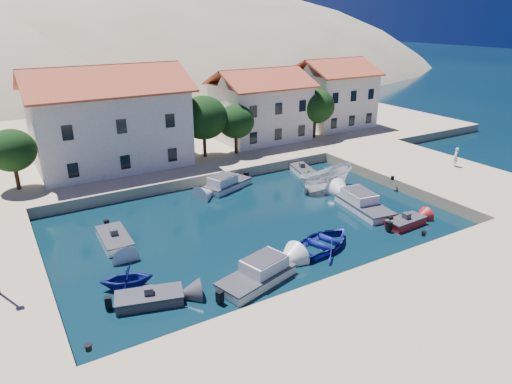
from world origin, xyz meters
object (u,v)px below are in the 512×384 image
building_left (108,116)px  pedestrian (456,157)px  building_mid (260,104)px  building_right (333,92)px  rowboat_south (323,247)px  cabin_cruiser_east (364,205)px  cabin_cruiser_south (256,276)px  boat_east (325,189)px

building_left → pedestrian: bearing=-32.3°
building_left → building_mid: bearing=3.2°
building_right → rowboat_south: (-21.76, -25.53, -5.47)m
pedestrian → rowboat_south: bearing=-27.8°
building_mid → rowboat_south: size_ratio=2.02×
building_mid → building_right: 12.04m
building_mid → building_left: bearing=-176.8°
building_left → cabin_cruiser_east: bearing=-52.9°
cabin_cruiser_south → rowboat_south: size_ratio=1.05×
rowboat_south → building_right: bearing=-56.1°
building_mid → pedestrian: bearing=-60.4°
rowboat_south → cabin_cruiser_east: cabin_cruiser_east is taller
cabin_cruiser_south → building_right: bearing=28.2°
boat_east → rowboat_south: bearing=141.1°
building_right → pedestrian: bearing=-92.8°
cabin_cruiser_east → boat_east: bearing=4.0°
rowboat_south → boat_east: (7.41, 8.90, 0.00)m
boat_east → building_mid: bearing=-7.6°
cabin_cruiser_south → pedestrian: 27.93m
rowboat_south → cabin_cruiser_south: bearing=87.1°
cabin_cruiser_east → boat_east: size_ratio=1.04×
building_left → cabin_cruiser_south: size_ratio=2.68×
cabin_cruiser_east → pedestrian: bearing=-74.2°
building_left → cabin_cruiser_east: building_left is taller
cabin_cruiser_east → pedestrian: 13.96m
building_right → pedestrian: (-1.00, -20.33, -3.51)m
rowboat_south → cabin_cruiser_east: 7.79m
cabin_cruiser_east → cabin_cruiser_south: bearing=118.1°
building_left → cabin_cruiser_south: (1.91, -24.97, -5.46)m
building_mid → cabin_cruiser_south: (-16.09, -25.97, -4.75)m
boat_east → pedestrian: bearing=-104.6°
boat_east → pedestrian: (13.35, -3.70, 1.96)m
cabin_cruiser_east → pedestrian: pedestrian is taller
rowboat_south → cabin_cruiser_east: (7.00, 3.38, 0.48)m
building_right → cabin_cruiser_south: bearing=-136.2°
pedestrian → cabin_cruiser_south: bearing=-28.1°
building_mid → building_right: building_right is taller
rowboat_south → cabin_cruiser_east: size_ratio=0.87×
building_right → cabin_cruiser_east: (-14.77, -22.15, -5.00)m
building_left → pedestrian: (29.00, -18.33, -3.97)m
building_left → cabin_cruiser_south: building_left is taller
building_right → rowboat_south: bearing=-130.4°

